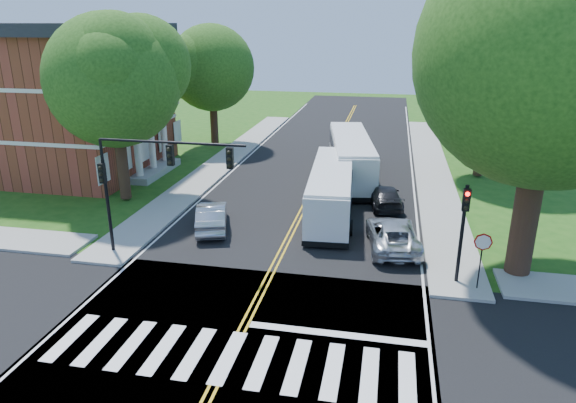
% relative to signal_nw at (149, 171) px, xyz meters
% --- Properties ---
extents(ground, '(140.00, 140.00, 0.00)m').
position_rel_signal_nw_xyz_m(ground, '(5.86, -6.43, -4.38)').
color(ground, '#1D4D13').
rests_on(ground, ground).
extents(road, '(14.00, 96.00, 0.01)m').
position_rel_signal_nw_xyz_m(road, '(5.86, 11.57, -4.37)').
color(road, black).
rests_on(road, ground).
extents(cross_road, '(60.00, 12.00, 0.01)m').
position_rel_signal_nw_xyz_m(cross_road, '(5.86, -6.43, -4.37)').
color(cross_road, black).
rests_on(cross_road, ground).
extents(center_line, '(0.36, 70.00, 0.01)m').
position_rel_signal_nw_xyz_m(center_line, '(5.86, 15.57, -4.36)').
color(center_line, gold).
rests_on(center_line, road).
extents(edge_line_w, '(0.12, 70.00, 0.01)m').
position_rel_signal_nw_xyz_m(edge_line_w, '(-0.94, 15.57, -4.36)').
color(edge_line_w, silver).
rests_on(edge_line_w, road).
extents(edge_line_e, '(0.12, 70.00, 0.01)m').
position_rel_signal_nw_xyz_m(edge_line_e, '(12.66, 15.57, -4.36)').
color(edge_line_e, silver).
rests_on(edge_line_e, road).
extents(crosswalk, '(12.60, 3.00, 0.01)m').
position_rel_signal_nw_xyz_m(crosswalk, '(5.86, -6.93, -4.36)').
color(crosswalk, silver).
rests_on(crosswalk, road).
extents(stop_bar, '(6.60, 0.40, 0.01)m').
position_rel_signal_nw_xyz_m(stop_bar, '(9.36, -4.83, -4.36)').
color(stop_bar, silver).
rests_on(stop_bar, road).
extents(sidewalk_nw, '(2.60, 40.00, 0.15)m').
position_rel_signal_nw_xyz_m(sidewalk_nw, '(-2.44, 18.57, -4.30)').
color(sidewalk_nw, gray).
rests_on(sidewalk_nw, ground).
extents(sidewalk_ne, '(2.60, 40.00, 0.15)m').
position_rel_signal_nw_xyz_m(sidewalk_ne, '(14.16, 18.57, -4.30)').
color(sidewalk_ne, gray).
rests_on(sidewalk_ne, ground).
extents(tree_ne_big, '(10.80, 10.80, 14.91)m').
position_rel_signal_nw_xyz_m(tree_ne_big, '(16.86, 1.57, 5.24)').
color(tree_ne_big, black).
rests_on(tree_ne_big, ground).
extents(tree_west_near, '(8.00, 8.00, 11.40)m').
position_rel_signal_nw_xyz_m(tree_west_near, '(-5.64, 7.57, 3.15)').
color(tree_west_near, black).
rests_on(tree_west_near, ground).
extents(tree_west_far, '(7.60, 7.60, 10.67)m').
position_rel_signal_nw_xyz_m(tree_west_far, '(-5.14, 23.57, 2.62)').
color(tree_west_far, black).
rests_on(tree_west_far, ground).
extents(tree_east_mid, '(8.40, 8.40, 11.93)m').
position_rel_signal_nw_xyz_m(tree_east_mid, '(17.36, 17.57, 3.48)').
color(tree_east_mid, black).
rests_on(tree_east_mid, ground).
extents(tree_east_far, '(7.20, 7.20, 10.34)m').
position_rel_signal_nw_xyz_m(tree_east_far, '(18.36, 33.57, 2.48)').
color(tree_east_far, black).
rests_on(tree_east_far, ground).
extents(brick_building, '(20.00, 13.00, 10.80)m').
position_rel_signal_nw_xyz_m(brick_building, '(-16.10, 13.57, 1.04)').
color(brick_building, brown).
rests_on(brick_building, ground).
extents(signal_nw, '(7.15, 0.46, 5.66)m').
position_rel_signal_nw_xyz_m(signal_nw, '(0.00, 0.00, 0.00)').
color(signal_nw, black).
rests_on(signal_nw, ground).
extents(signal_ne, '(0.30, 0.46, 4.40)m').
position_rel_signal_nw_xyz_m(signal_ne, '(14.06, 0.01, -1.41)').
color(signal_ne, black).
rests_on(signal_ne, ground).
extents(stop_sign, '(0.76, 0.08, 2.53)m').
position_rel_signal_nw_xyz_m(stop_sign, '(14.86, -0.45, -2.35)').
color(stop_sign, black).
rests_on(stop_sign, ground).
extents(bus_lead, '(3.18, 11.06, 2.82)m').
position_rel_signal_nw_xyz_m(bus_lead, '(7.60, 7.81, -2.88)').
color(bus_lead, silver).
rests_on(bus_lead, road).
extents(bus_follow, '(4.48, 12.19, 3.09)m').
position_rel_signal_nw_xyz_m(bus_follow, '(8.10, 15.35, -2.74)').
color(bus_follow, silver).
rests_on(bus_follow, road).
extents(hatchback, '(2.82, 4.73, 1.47)m').
position_rel_signal_nw_xyz_m(hatchback, '(1.45, 3.98, -3.63)').
color(hatchback, '#A7A9AE').
rests_on(hatchback, road).
extents(suv, '(3.08, 5.45, 1.44)m').
position_rel_signal_nw_xyz_m(suv, '(11.26, 3.41, -3.65)').
color(suv, silver).
rests_on(suv, road).
extents(dark_sedan, '(2.51, 4.73, 1.31)m').
position_rel_signal_nw_xyz_m(dark_sedan, '(10.76, 9.55, -3.71)').
color(dark_sedan, black).
rests_on(dark_sedan, road).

